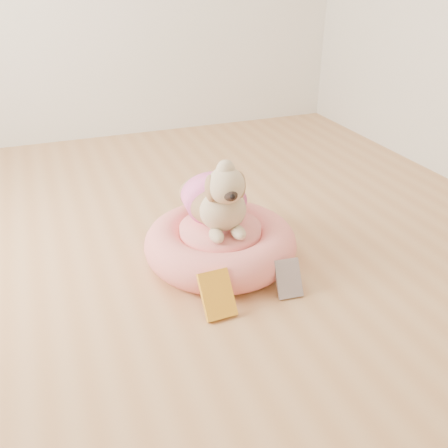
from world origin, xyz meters
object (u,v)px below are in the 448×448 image
object	(u,v)px
book_yellow	(217,295)
book_white	(288,278)
dog	(217,187)
pet_bed	(220,244)

from	to	relation	value
book_yellow	book_white	world-z (taller)	book_yellow
dog	pet_bed	bearing A→B (deg)	-80.29
dog	book_yellow	size ratio (longest dim) A/B	2.56
pet_bed	book_white	size ratio (longest dim) A/B	4.30
pet_bed	dog	distance (m)	0.29
dog	book_white	bearing A→B (deg)	-61.16
book_yellow	dog	bearing A→B (deg)	67.84
book_yellow	book_white	xyz separation A→B (m)	(0.34, 0.01, -0.01)
pet_bed	book_white	world-z (taller)	pet_bed
book_yellow	book_white	bearing A→B (deg)	0.44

